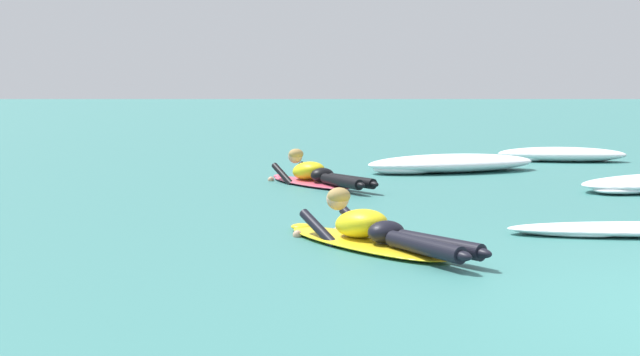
# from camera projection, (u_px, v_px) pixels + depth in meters

# --- Properties ---
(ground_plane) EXTENTS (120.00, 120.00, 0.00)m
(ground_plane) POSITION_uv_depth(u_px,v_px,m) (496.00, 168.00, 15.84)
(ground_plane) COLOR #387A75
(surfer_near) EXTENTS (1.81, 2.36, 0.53)m
(surfer_near) POSITION_uv_depth(u_px,v_px,m) (372.00, 233.00, 8.23)
(surfer_near) COLOR yellow
(surfer_near) RESTS_ON ground
(surfer_far) EXTENTS (1.63, 2.32, 0.53)m
(surfer_far) POSITION_uv_depth(u_px,v_px,m) (315.00, 176.00, 13.11)
(surfer_far) COLOR #E54C66
(surfer_far) RESTS_ON ground
(whitewater_mid_right) EXTENTS (3.10, 2.00, 0.29)m
(whitewater_mid_right) POSITION_uv_depth(u_px,v_px,m) (452.00, 164.00, 15.15)
(whitewater_mid_right) COLOR white
(whitewater_mid_right) RESTS_ON ground
(whitewater_back) EXTENTS (2.40, 1.18, 0.26)m
(whitewater_back) POSITION_uv_depth(u_px,v_px,m) (562.00, 155.00, 17.10)
(whitewater_back) COLOR white
(whitewater_back) RESTS_ON ground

